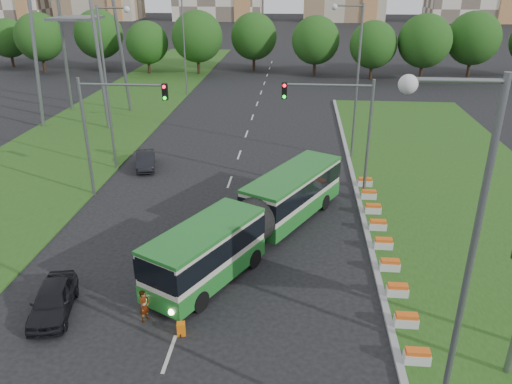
# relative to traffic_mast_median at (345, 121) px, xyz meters

# --- Properties ---
(ground) EXTENTS (360.00, 360.00, 0.00)m
(ground) POSITION_rel_traffic_mast_median_xyz_m (-4.78, -10.00, -5.35)
(ground) COLOR black
(ground) RESTS_ON ground
(grass_median) EXTENTS (14.00, 60.00, 0.15)m
(grass_median) POSITION_rel_traffic_mast_median_xyz_m (8.22, -2.00, -5.27)
(grass_median) COLOR #224F16
(grass_median) RESTS_ON ground
(median_kerb) EXTENTS (0.30, 60.00, 0.18)m
(median_kerb) POSITION_rel_traffic_mast_median_xyz_m (1.27, -2.00, -5.26)
(median_kerb) COLOR gray
(median_kerb) RESTS_ON ground
(left_verge) EXTENTS (12.00, 110.00, 0.10)m
(left_verge) POSITION_rel_traffic_mast_median_xyz_m (-22.78, 15.00, -5.30)
(left_verge) COLOR #224F16
(left_verge) RESTS_ON ground
(lane_markings) EXTENTS (0.20, 100.00, 0.01)m
(lane_markings) POSITION_rel_traffic_mast_median_xyz_m (-7.78, 10.00, -5.35)
(lane_markings) COLOR #B3B3AC
(lane_markings) RESTS_ON ground
(flower_planters) EXTENTS (1.10, 20.30, 0.60)m
(flower_planters) POSITION_rel_traffic_mast_median_xyz_m (1.92, -8.10, -4.90)
(flower_planters) COLOR silver
(flower_planters) RESTS_ON grass_median
(traffic_mast_median) EXTENTS (5.76, 0.32, 8.00)m
(traffic_mast_median) POSITION_rel_traffic_mast_median_xyz_m (0.00, 0.00, 0.00)
(traffic_mast_median) COLOR slate
(traffic_mast_median) RESTS_ON ground
(traffic_mast_left) EXTENTS (5.76, 0.32, 8.00)m
(traffic_mast_left) POSITION_rel_traffic_mast_median_xyz_m (-15.16, -1.00, 0.00)
(traffic_mast_left) COLOR slate
(traffic_mast_left) RESTS_ON ground
(street_lamps) EXTENTS (36.00, 60.00, 12.00)m
(street_lamps) POSITION_rel_traffic_mast_median_xyz_m (-7.78, 0.00, 0.65)
(street_lamps) COLOR slate
(street_lamps) RESTS_ON ground
(tree_line) EXTENTS (120.00, 8.00, 9.00)m
(tree_line) POSITION_rel_traffic_mast_median_xyz_m (5.22, 45.00, -0.85)
(tree_line) COLOR #174713
(tree_line) RESTS_ON ground
(articulated_bus) EXTENTS (2.51, 16.07, 2.65)m
(articulated_bus) POSITION_rel_traffic_mast_median_xyz_m (-5.32, -6.71, -3.73)
(articulated_bus) COLOR beige
(articulated_bus) RESTS_ON ground
(car_left_near) EXTENTS (2.47, 4.31, 1.38)m
(car_left_near) POSITION_rel_traffic_mast_median_xyz_m (-13.52, -13.85, -4.66)
(car_left_near) COLOR black
(car_left_near) RESTS_ON ground
(car_left_far) EXTENTS (2.32, 4.10, 1.28)m
(car_left_far) POSITION_rel_traffic_mast_median_xyz_m (-14.69, 4.36, -4.71)
(car_left_far) COLOR black
(car_left_far) RESTS_ON ground
(pedestrian) EXTENTS (0.54, 0.65, 1.53)m
(pedestrian) POSITION_rel_traffic_mast_median_xyz_m (-9.32, -14.01, -4.59)
(pedestrian) COLOR gray
(pedestrian) RESTS_ON ground
(shopping_trolley) EXTENTS (0.35, 0.37, 0.60)m
(shopping_trolley) POSITION_rel_traffic_mast_median_xyz_m (-7.55, -14.82, -5.05)
(shopping_trolley) COLOR orange
(shopping_trolley) RESTS_ON ground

